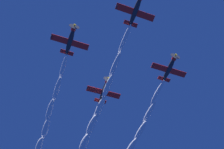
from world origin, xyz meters
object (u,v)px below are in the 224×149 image
at_px(airplane_lead, 136,10).
at_px(airplane_left_wingman, 169,68).
at_px(airplane_right_wingman, 70,40).
at_px(airplane_slot_tail, 104,91).

relative_size(airplane_lead, airplane_left_wingman, 1.00).
xyz_separation_m(airplane_left_wingman, airplane_right_wingman, (23.33, -6.18, 0.03)).
distance_m(airplane_lead, airplane_right_wingman, 15.92).
bearing_deg(airplane_slot_tail, airplane_lead, 75.54).
relative_size(airplane_right_wingman, airplane_slot_tail, 1.00).
relative_size(airplane_left_wingman, airplane_slot_tail, 1.00).
bearing_deg(airplane_right_wingman, airplane_left_wingman, 165.15).
bearing_deg(airplane_lead, airplane_left_wingman, -153.97).
bearing_deg(airplane_left_wingman, airplane_right_wingman, -14.85).
xyz_separation_m(airplane_left_wingman, airplane_slot_tail, (9.36, -14.23, 0.13)).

